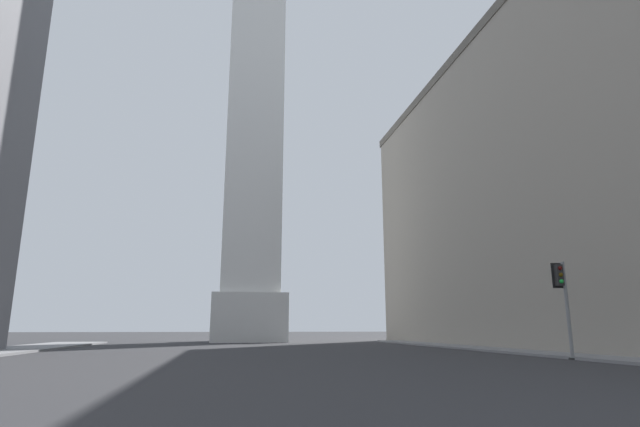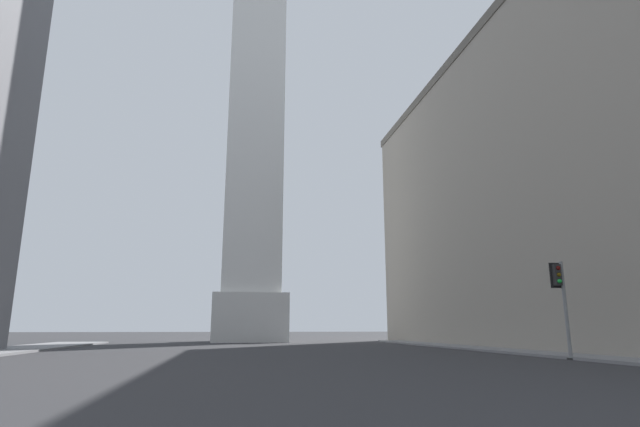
# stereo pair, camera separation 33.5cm
# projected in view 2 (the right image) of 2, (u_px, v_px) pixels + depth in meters

# --- Properties ---
(sidewalk_right) EXTENTS (5.00, 69.83, 0.15)m
(sidewalk_right) POSITION_uv_depth(u_px,v_px,m) (631.00, 359.00, 24.38)
(sidewalk_right) COLOR slate
(sidewalk_right) RESTS_ON ground_plane
(building_right) EXTENTS (18.25, 57.23, 26.85)m
(building_right) POSITION_uv_depth(u_px,v_px,m) (596.00, 178.00, 40.36)
(building_right) COLOR gray
(building_right) RESTS_ON ground_plane
(obelisk) EXTENTS (8.39, 8.39, 78.31)m
(obelisk) POSITION_uv_depth(u_px,v_px,m) (258.00, 46.00, 65.65)
(obelisk) COLOR silver
(obelisk) RESTS_ON ground_plane
(traffic_light_mid_right) EXTENTS (0.76, 0.52, 4.95)m
(traffic_light_mid_right) POSITION_uv_depth(u_px,v_px,m) (562.00, 294.00, 25.71)
(traffic_light_mid_right) COLOR slate
(traffic_light_mid_right) RESTS_ON ground_plane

